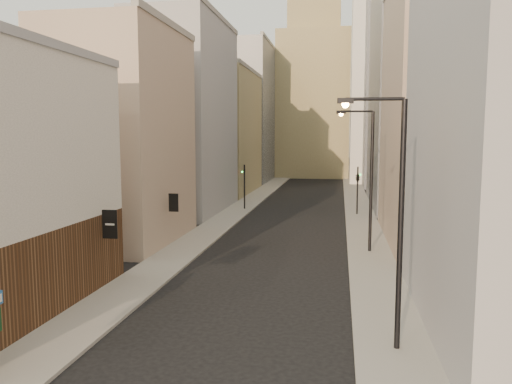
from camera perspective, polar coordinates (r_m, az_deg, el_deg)
name	(u,v)px	position (r m, az deg, el deg)	size (l,w,h in m)	color
sidewalk_left	(256,197)	(66.13, 0.04, -0.55)	(3.00, 140.00, 0.15)	#9B968E
sidewalk_right	(356,199)	(65.27, 11.37, -0.77)	(3.00, 140.00, 0.15)	#9B968E
left_bldg_beige	(122,138)	(39.30, -15.11, 6.03)	(8.00, 12.00, 16.00)	tan
left_bldg_grey	(186,118)	(54.29, -8.06, 8.35)	(8.00, 16.00, 20.00)	#9B9BA1
left_bldg_tan	(224,133)	(71.63, -3.66, 6.73)	(8.00, 18.00, 17.00)	#918255
left_bldg_wingrid	(249,114)	(91.29, -0.78, 8.87)	(8.00, 20.00, 24.00)	gray
right_bldg_beige	(444,111)	(40.51, 20.69, 8.67)	(8.00, 16.00, 20.00)	tan
right_bldg_wingrid	(409,93)	(60.42, 17.11, 10.78)	(8.00, 20.00, 26.00)	gray
highrise	(427,28)	(90.50, 18.92, 17.27)	(21.00, 23.00, 51.20)	gray
clock_tower	(314,88)	(102.32, 6.66, 11.73)	(14.00, 14.00, 44.90)	#918255
white_tower	(376,73)	(88.54, 13.50, 13.06)	(8.00, 8.00, 41.50)	silver
streetlamp_near	(394,210)	(19.01, 15.53, -1.96)	(2.50, 0.38, 9.52)	black
streetlamp_mid	(368,173)	(35.01, 12.66, 2.17)	(2.56, 0.69, 9.84)	black
traffic_light_left	(244,177)	(54.58, -1.33, 1.70)	(0.61, 0.57, 5.00)	black
traffic_light_right	(358,178)	(51.89, 11.55, 1.58)	(0.64, 0.62, 5.00)	black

